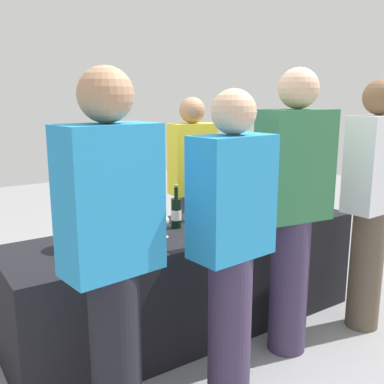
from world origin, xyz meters
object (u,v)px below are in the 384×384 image
(server_pouring, at_px, (192,184))
(menu_board, at_px, (236,218))
(wine_glass_0, at_px, (130,230))
(guest_0, at_px, (112,254))
(wine_bottle_2, at_px, (226,203))
(guest_1, at_px, (231,241))
(guest_3, at_px, (372,198))
(wine_bottle_0, at_px, (176,213))
(wine_glass_2, at_px, (229,215))
(ice_bucket, at_px, (82,231))
(wine_bottle_3, at_px, (263,194))
(wine_glass_1, at_px, (163,222))
(guest_2, at_px, (293,205))
(wine_bottle_1, at_px, (197,204))
(wine_glass_3, at_px, (281,202))
(wine_bottle_4, at_px, (281,191))

(server_pouring, xyz_separation_m, menu_board, (0.62, 0.16, -0.44))
(wine_glass_0, bearing_deg, menu_board, 30.92)
(server_pouring, bearing_deg, guest_0, 52.81)
(wine_bottle_2, bearing_deg, guest_0, -148.45)
(guest_1, relative_size, guest_3, 0.96)
(wine_bottle_0, xyz_separation_m, server_pouring, (0.53, 0.60, 0.04))
(guest_0, height_order, guest_3, guest_0)
(wine_glass_2, relative_size, ice_bucket, 0.72)
(wine_bottle_3, relative_size, server_pouring, 0.19)
(wine_bottle_2, xyz_separation_m, wine_glass_1, (-0.60, -0.13, -0.02))
(guest_2, relative_size, menu_board, 2.03)
(wine_glass_2, bearing_deg, wine_bottle_1, 97.09)
(wine_glass_1, bearing_deg, wine_glass_3, -0.77)
(guest_3, height_order, menu_board, guest_3)
(wine_glass_0, bearing_deg, server_pouring, 39.21)
(wine_bottle_0, relative_size, wine_glass_0, 1.99)
(wine_bottle_4, xyz_separation_m, guest_2, (-0.62, -0.70, 0.11))
(server_pouring, relative_size, guest_3, 0.93)
(wine_bottle_1, relative_size, guest_0, 0.19)
(server_pouring, relative_size, guest_0, 0.93)
(wine_glass_1, xyz_separation_m, guest_2, (0.61, -0.51, 0.13))
(wine_bottle_4, distance_m, wine_glass_2, 0.84)
(wine_glass_2, distance_m, guest_3, 0.97)
(wine_glass_3, bearing_deg, guest_0, -159.67)
(wine_glass_3, height_order, server_pouring, server_pouring)
(wine_bottle_4, relative_size, guest_2, 0.18)
(wine_bottle_1, height_order, server_pouring, server_pouring)
(guest_2, bearing_deg, wine_bottle_2, 98.80)
(guest_3, bearing_deg, wine_glass_2, 146.73)
(guest_3, bearing_deg, wine_bottle_0, 143.56)
(wine_bottle_0, bearing_deg, ice_bucket, -177.17)
(wine_bottle_4, xyz_separation_m, guest_3, (0.04, -0.80, 0.08))
(wine_bottle_3, height_order, wine_glass_1, wine_bottle_3)
(wine_bottle_0, relative_size, wine_bottle_1, 0.92)
(wine_glass_1, bearing_deg, wine_bottle_2, 12.13)
(menu_board, bearing_deg, wine_bottle_3, -98.45)
(guest_3, bearing_deg, wine_bottle_1, 134.55)
(wine_glass_0, xyz_separation_m, wine_glass_3, (1.28, 0.05, -0.01))
(wine_bottle_4, distance_m, guest_1, 1.49)
(wine_glass_2, bearing_deg, guest_1, -127.91)
(wine_bottle_1, relative_size, wine_bottle_3, 1.06)
(wine_glass_1, bearing_deg, wine_bottle_4, 9.21)
(wine_glass_0, bearing_deg, wine_bottle_0, 23.93)
(ice_bucket, relative_size, guest_2, 0.12)
(wine_glass_2, bearing_deg, wine_glass_3, 9.29)
(guest_0, bearing_deg, wine_glass_1, 38.34)
(wine_bottle_2, distance_m, guest_2, 0.64)
(ice_bucket, bearing_deg, guest_3, -21.57)
(wine_bottle_1, bearing_deg, wine_glass_0, -158.05)
(wine_bottle_0, distance_m, wine_glass_2, 0.36)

